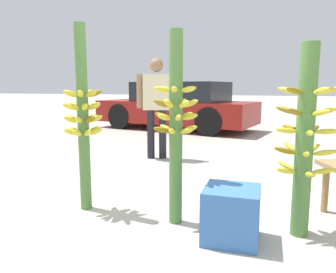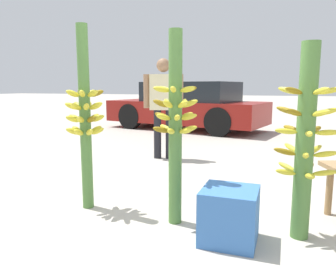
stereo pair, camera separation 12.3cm
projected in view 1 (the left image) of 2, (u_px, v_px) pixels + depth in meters
ground_plane at (179, 230)px, 2.69m from camera, size 80.00×80.00×0.00m
banana_stalk_left at (83, 117)px, 3.03m from camera, size 0.37×0.37×1.73m
banana_stalk_center at (176, 125)px, 2.72m from camera, size 0.39×0.39×1.62m
banana_stalk_right at (305, 140)px, 2.49m from camera, size 0.47×0.48×1.49m
vendor_person at (157, 100)px, 5.23m from camera, size 0.64×0.31×1.60m
parked_car at (177, 106)px, 8.90m from camera, size 4.51×2.55×1.28m
produce_crate at (231, 214)px, 2.49m from camera, size 0.41×0.41×0.41m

